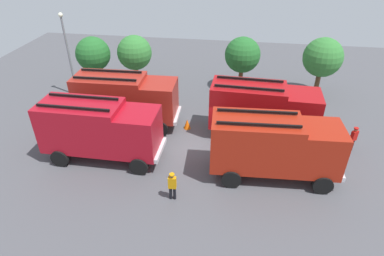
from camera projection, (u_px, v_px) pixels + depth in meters
The scene contains 13 objects.
ground_plane at pixel (192, 146), 21.54m from camera, with size 46.81×46.81×0.00m, color #4C4C51.
fire_truck_0 at pixel (100, 128), 19.37m from camera, with size 7.21×2.78×3.88m.
fire_truck_1 at pixel (274, 145), 17.89m from camera, with size 7.32×3.06×3.88m.
fire_truck_2 at pixel (126, 98), 22.78m from camera, with size 7.27×2.93×3.88m.
fire_truck_3 at pixel (263, 108), 21.51m from camera, with size 7.29×2.98×3.88m.
firefighter_0 at pixel (353, 138), 20.61m from camera, with size 0.48×0.44×1.72m.
firefighter_1 at pixel (172, 185), 16.91m from camera, with size 0.43×0.28×1.69m.
tree_0 at pixel (93, 54), 27.77m from camera, with size 2.92×2.92×4.52m.
tree_1 at pixel (135, 53), 27.93m from camera, with size 2.95×2.95×4.58m.
tree_2 at pixel (242, 55), 27.35m from camera, with size 2.99×2.99×4.64m.
tree_3 at pixel (323, 58), 26.30m from camera, with size 3.17×3.17×4.91m.
traffic_cone_0 at pixel (187, 124), 23.21m from camera, with size 0.51×0.51×0.73m, color #F2600C.
lamppost at pixel (68, 50), 25.84m from camera, with size 0.36×0.36×6.86m.
Camera 1 is at (2.67, -17.42, 12.44)m, focal length 30.46 mm.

